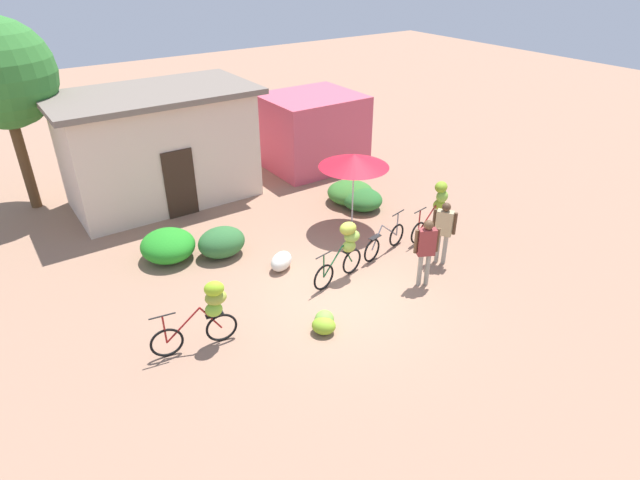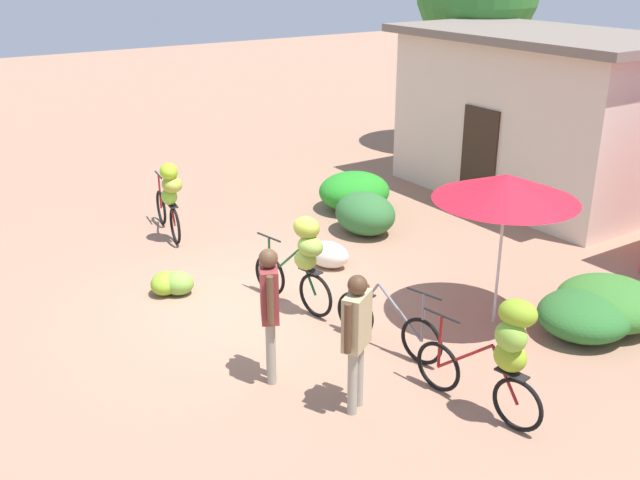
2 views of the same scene
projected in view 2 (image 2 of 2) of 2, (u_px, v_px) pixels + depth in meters
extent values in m
plane|color=#99715A|center=(258.00, 308.00, 10.56)|extent=(60.00, 60.00, 0.00)
cube|color=beige|center=(532.00, 120.00, 14.88)|extent=(5.31, 2.85, 3.20)
cube|color=#72665B|center=(541.00, 35.00, 14.26)|extent=(5.81, 3.35, 0.16)
cube|color=#332319|center=(479.00, 159.00, 14.36)|extent=(0.90, 0.06, 2.00)
cylinder|color=brown|center=(470.00, 90.00, 18.48)|extent=(0.30, 0.30, 3.07)
ellipsoid|color=#258C23|center=(354.00, 191.00, 14.46)|extent=(1.35, 1.42, 0.75)
ellipsoid|color=#306833|center=(365.00, 213.00, 13.22)|extent=(1.22, 1.01, 0.76)
ellipsoid|color=#36762D|center=(609.00, 303.00, 10.00)|extent=(1.41, 1.43, 0.64)
ellipsoid|color=#2B6A2C|center=(585.00, 315.00, 9.72)|extent=(1.20, 1.28, 0.59)
cylinder|color=beige|center=(500.00, 253.00, 9.79)|extent=(0.04, 0.04, 2.06)
cone|color=red|center=(506.00, 187.00, 9.45)|extent=(1.91, 1.91, 0.35)
torus|color=black|center=(161.00, 208.00, 13.70)|extent=(0.65, 0.15, 0.65)
torus|color=black|center=(175.00, 226.00, 12.78)|extent=(0.65, 0.15, 0.65)
cylinder|color=maroon|center=(171.00, 206.00, 12.83)|extent=(0.41, 0.10, 0.63)
cylinder|color=maroon|center=(164.00, 197.00, 13.29)|extent=(0.72, 0.15, 0.64)
cylinder|color=black|center=(158.00, 175.00, 13.46)|extent=(0.50, 0.11, 0.03)
cylinder|color=maroon|center=(160.00, 191.00, 13.58)|extent=(0.04, 0.04, 0.64)
cube|color=black|center=(172.00, 205.00, 12.75)|extent=(0.38, 0.20, 0.02)
ellipsoid|color=#86C437|center=(169.00, 196.00, 12.68)|extent=(0.39, 0.33, 0.30)
ellipsoid|color=#99A83B|center=(172.00, 185.00, 12.55)|extent=(0.45, 0.38, 0.29)
ellipsoid|color=#96C625|center=(169.00, 172.00, 12.47)|extent=(0.46, 0.41, 0.29)
torus|color=black|center=(270.00, 275.00, 10.85)|extent=(0.64, 0.17, 0.64)
torus|color=black|center=(316.00, 295.00, 10.21)|extent=(0.64, 0.17, 0.64)
cylinder|color=#19592D|center=(307.00, 273.00, 10.22)|extent=(0.37, 0.11, 0.60)
cylinder|color=#19592D|center=(284.00, 263.00, 10.54)|extent=(0.65, 0.16, 0.61)
cylinder|color=black|center=(269.00, 237.00, 10.63)|extent=(0.50, 0.13, 0.03)
cylinder|color=#19592D|center=(269.00, 256.00, 10.74)|extent=(0.04, 0.04, 0.60)
cube|color=black|center=(311.00, 270.00, 10.15)|extent=(0.38, 0.21, 0.02)
ellipsoid|color=#97B441|center=(305.00, 260.00, 10.11)|extent=(0.39, 0.33, 0.29)
ellipsoid|color=#88AB42|center=(310.00, 246.00, 9.96)|extent=(0.42, 0.35, 0.28)
ellipsoid|color=#9CA636|center=(307.00, 228.00, 9.97)|extent=(0.42, 0.34, 0.30)
torus|color=black|center=(422.00, 341.00, 9.04)|extent=(0.61, 0.19, 0.62)
torus|color=black|center=(355.00, 314.00, 9.71)|extent=(0.61, 0.19, 0.62)
cylinder|color=slate|center=(367.00, 299.00, 9.49)|extent=(0.40, 0.13, 0.58)
cylinder|color=slate|center=(400.00, 312.00, 9.15)|extent=(0.71, 0.20, 0.59)
cylinder|color=black|center=(424.00, 294.00, 8.80)|extent=(0.49, 0.15, 0.03)
cylinder|color=slate|center=(423.00, 318.00, 8.92)|extent=(0.04, 0.04, 0.65)
cube|color=black|center=(362.00, 293.00, 9.52)|extent=(0.38, 0.22, 0.02)
torus|color=black|center=(438.00, 367.00, 8.49)|extent=(0.62, 0.16, 0.62)
torus|color=black|center=(517.00, 405.00, 7.77)|extent=(0.62, 0.16, 0.62)
cylinder|color=maroon|center=(505.00, 375.00, 7.80)|extent=(0.40, 0.10, 0.59)
cylinder|color=maroon|center=(464.00, 356.00, 8.15)|extent=(0.71, 0.16, 0.59)
cylinder|color=black|center=(442.00, 315.00, 8.24)|extent=(0.50, 0.12, 0.03)
cylinder|color=maroon|center=(440.00, 341.00, 8.36)|extent=(0.04, 0.04, 0.67)
cube|color=black|center=(512.00, 373.00, 7.72)|extent=(0.38, 0.20, 0.02)
ellipsoid|color=#89A726|center=(510.00, 357.00, 7.70)|extent=(0.40, 0.34, 0.33)
ellipsoid|color=#80B23C|center=(511.00, 336.00, 7.57)|extent=(0.39, 0.32, 0.34)
ellipsoid|color=#81A525|center=(518.00, 313.00, 7.51)|extent=(0.51, 0.47, 0.29)
ellipsoid|color=#77A83E|center=(178.00, 283.00, 10.92)|extent=(0.63, 0.63, 0.36)
ellipsoid|color=#81AE28|center=(165.00, 283.00, 10.94)|extent=(0.65, 0.65, 0.34)
ellipsoid|color=silver|center=(328.00, 255.00, 11.84)|extent=(0.83, 0.74, 0.44)
cylinder|color=gray|center=(359.00, 374.00, 8.17)|extent=(0.11, 0.11, 0.80)
cylinder|color=gray|center=(352.00, 382.00, 8.01)|extent=(0.11, 0.11, 0.80)
cube|color=tan|center=(357.00, 321.00, 7.83)|extent=(0.38, 0.45, 0.63)
cylinder|color=#4C3321|center=(365.00, 309.00, 8.03)|extent=(0.08, 0.08, 0.57)
cylinder|color=#4C3321|center=(348.00, 328.00, 7.60)|extent=(0.08, 0.08, 0.57)
sphere|color=#4C3321|center=(358.00, 285.00, 7.67)|extent=(0.22, 0.22, 0.22)
cylinder|color=gray|center=(270.00, 345.00, 8.75)|extent=(0.11, 0.11, 0.82)
cylinder|color=gray|center=(271.00, 353.00, 8.58)|extent=(0.11, 0.11, 0.82)
cube|color=maroon|center=(269.00, 293.00, 8.39)|extent=(0.45, 0.36, 0.65)
cylinder|color=brown|center=(268.00, 281.00, 8.61)|extent=(0.08, 0.08, 0.58)
cylinder|color=brown|center=(270.00, 300.00, 8.15)|extent=(0.08, 0.08, 0.58)
sphere|color=brown|center=(268.00, 258.00, 8.23)|extent=(0.22, 0.22, 0.22)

